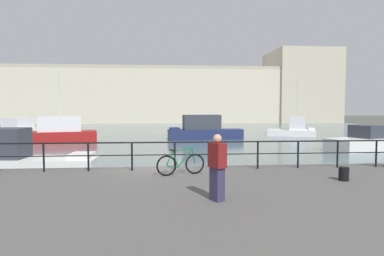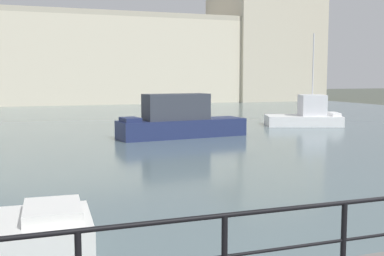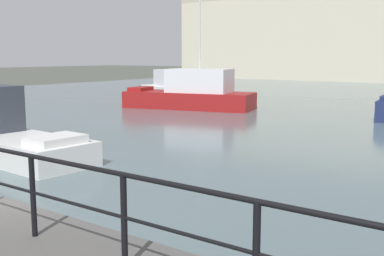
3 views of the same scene
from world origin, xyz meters
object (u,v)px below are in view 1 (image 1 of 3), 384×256
Objects in this scene: moored_cabin_cruiser at (362,141)px; mooring_bollard at (344,174)px; moored_green_narrowboat at (293,129)px; harbor_building at (195,95)px; moored_blue_motorboat at (55,132)px; moored_harbor_tender at (0,157)px; moored_small_launch at (204,130)px; parked_bicycle at (181,164)px; moored_red_daysailer at (17,130)px; standing_person at (217,167)px.

moored_cabin_cruiser is 18.05m from mooring_bollard.
moored_cabin_cruiser is at bearing -67.93° from moored_green_narrowboat.
moored_blue_motorboat is at bearing -112.09° from harbor_building.
harbor_building is at bearing 79.21° from moored_cabin_cruiser.
moored_harbor_tender is 16.32m from mooring_bollard.
moored_small_launch is 1.31× the size of moored_cabin_cruiser.
moored_blue_motorboat is 1.27× the size of moored_green_narrowboat.
moored_harbor_tender is 21.34m from moored_small_launch.
moored_blue_motorboat is 26.73m from moored_green_narrowboat.
parked_bicycle reaches higher than mooring_bollard.
moored_small_launch is at bearing 119.02° from moored_cabin_cruiser.
moored_red_daysailer is (-32.40, 13.63, 0.14)m from moored_cabin_cruiser.
mooring_bollard is (14.34, -7.77, 0.46)m from moored_harbor_tender.
moored_cabin_cruiser reaches higher than mooring_bollard.
moored_blue_motorboat is 15.71m from moored_harbor_tender.
standing_person reaches higher than mooring_bollard.
moored_harbor_tender is 11.21m from parked_bicycle.
moored_red_daysailer is at bearing -56.72° from moored_blue_motorboat.
moored_red_daysailer is at bearing -16.82° from moored_small_launch.
moored_blue_motorboat is 28.05m from standing_person.
harbor_building is 11.49× the size of moored_green_narrowboat.
moored_blue_motorboat is at bearing 86.84° from standing_person.
standing_person is (-2.79, -26.86, 0.93)m from moored_small_launch.
moored_green_narrowboat is (11.26, 3.56, -0.21)m from moored_small_launch.
moored_harbor_tender is (2.26, -15.55, -0.18)m from moored_blue_motorboat.
harbor_building is 179.25× the size of mooring_bollard.
harbor_building is 52.84m from moored_cabin_cruiser.
moored_green_narrowboat is (23.96, 20.72, -0.04)m from moored_harbor_tender.
moored_green_narrowboat is 32.04m from moored_red_daysailer.
moored_cabin_cruiser is 3.65× the size of standing_person.
moored_green_narrowboat is (8.57, -38.32, -5.56)m from harbor_building.
harbor_building is at bearing 78.28° from moored_harbor_tender.
harbor_building is 11.92× the size of moored_red_daysailer.
standing_person is at bearing -34.87° from moored_red_daysailer.
moored_blue_motorboat is 1.41× the size of moored_cabin_cruiser.
moored_green_narrowboat is 30.07m from mooring_bollard.
standing_person reaches higher than moored_small_launch.
moored_cabin_cruiser is 0.93× the size of moored_red_daysailer.
mooring_bollard is at bearing -30.53° from parked_bicycle.
moored_blue_motorboat reaches higher than moored_green_narrowboat.
moored_red_daysailer is at bearing -121.60° from harbor_building.
moored_small_launch is 4.71× the size of parked_bicycle.
moored_red_daysailer is (-8.08, 20.89, 0.03)m from moored_harbor_tender.
moored_small_launch is at bearing 55.18° from standing_person.
moored_small_launch is 24.98m from mooring_bollard.
moored_harbor_tender is at bearing 46.88° from moored_small_launch.
standing_person reaches higher than parked_bicycle.
moored_harbor_tender reaches higher than mooring_bollard.
harbor_building is 39.66m from moored_green_narrowboat.
harbor_building is at bearing 68.30° from parked_bicycle.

